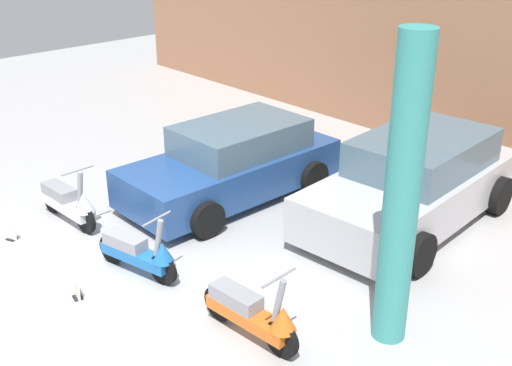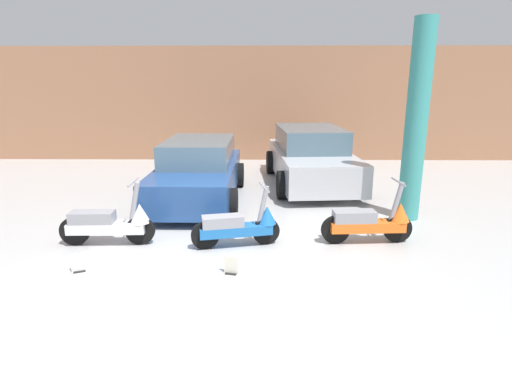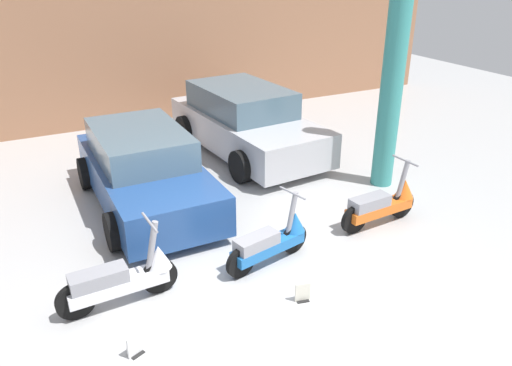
{
  "view_description": "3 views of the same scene",
  "coord_description": "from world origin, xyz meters",
  "px_view_note": "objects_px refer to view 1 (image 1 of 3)",
  "views": [
    {
      "loc": [
        7.23,
        -3.64,
        4.87
      ],
      "look_at": [
        0.78,
        2.35,
        0.96
      ],
      "focal_mm": 45.0,
      "sensor_mm": 36.0,
      "label": 1
    },
    {
      "loc": [
        0.76,
        -5.58,
        2.61
      ],
      "look_at": [
        0.67,
        1.73,
        0.74
      ],
      "focal_mm": 28.0,
      "sensor_mm": 36.0,
      "label": 2
    },
    {
      "loc": [
        -2.56,
        -4.86,
        4.05
      ],
      "look_at": [
        0.87,
        1.83,
        0.61
      ],
      "focal_mm": 35.0,
      "sensor_mm": 36.0,
      "label": 3
    }
  ],
  "objects_px": {
    "scooter_front_center": "(253,313)",
    "placard_near_right_scooter": "(77,291)",
    "car_rear_left": "(233,163)",
    "placard_near_left_scooter": "(11,233)",
    "scooter_front_right": "(140,252)",
    "scooter_front_left": "(69,202)",
    "car_rear_center": "(414,182)",
    "support_column_side": "(402,197)"
  },
  "relations": [
    {
      "from": "scooter_front_center",
      "to": "placard_near_right_scooter",
      "type": "distance_m",
      "value": 2.51
    },
    {
      "from": "car_rear_left",
      "to": "placard_near_left_scooter",
      "type": "height_order",
      "value": "car_rear_left"
    },
    {
      "from": "scooter_front_right",
      "to": "placard_near_left_scooter",
      "type": "relative_size",
      "value": 5.48
    },
    {
      "from": "scooter_front_right",
      "to": "car_rear_left",
      "type": "xyz_separation_m",
      "value": [
        -1.07,
        2.67,
        0.28
      ]
    },
    {
      "from": "scooter_front_center",
      "to": "placard_near_left_scooter",
      "type": "height_order",
      "value": "scooter_front_center"
    },
    {
      "from": "placard_near_left_scooter",
      "to": "scooter_front_center",
      "type": "bearing_deg",
      "value": 14.03
    },
    {
      "from": "placard_near_right_scooter",
      "to": "scooter_front_left",
      "type": "bearing_deg",
      "value": 153.83
    },
    {
      "from": "placard_near_left_scooter",
      "to": "car_rear_left",
      "type": "bearing_deg",
      "value": 72.1
    },
    {
      "from": "car_rear_center",
      "to": "support_column_side",
      "type": "relative_size",
      "value": 1.18
    },
    {
      "from": "scooter_front_right",
      "to": "scooter_front_center",
      "type": "height_order",
      "value": "scooter_front_center"
    },
    {
      "from": "car_rear_left",
      "to": "scooter_front_left",
      "type": "bearing_deg",
      "value": -21.16
    },
    {
      "from": "car_rear_left",
      "to": "placard_near_right_scooter",
      "type": "height_order",
      "value": "car_rear_left"
    },
    {
      "from": "scooter_front_center",
      "to": "car_rear_center",
      "type": "xyz_separation_m",
      "value": [
        -0.52,
        4.01,
        0.32
      ]
    },
    {
      "from": "placard_near_left_scooter",
      "to": "placard_near_right_scooter",
      "type": "distance_m",
      "value": 2.16
    },
    {
      "from": "scooter_front_left",
      "to": "scooter_front_right",
      "type": "relative_size",
      "value": 1.08
    },
    {
      "from": "car_rear_left",
      "to": "placard_near_right_scooter",
      "type": "xyz_separation_m",
      "value": [
        1.0,
        -3.62,
        -0.52
      ]
    },
    {
      "from": "scooter_front_right",
      "to": "placard_near_left_scooter",
      "type": "distance_m",
      "value": 2.42
    },
    {
      "from": "scooter_front_right",
      "to": "support_column_side",
      "type": "bearing_deg",
      "value": 11.76
    },
    {
      "from": "car_rear_center",
      "to": "placard_near_right_scooter",
      "type": "xyz_separation_m",
      "value": [
        -1.7,
        -5.14,
        -0.58
      ]
    },
    {
      "from": "car_rear_left",
      "to": "support_column_side",
      "type": "distance_m",
      "value": 4.62
    },
    {
      "from": "placard_near_left_scooter",
      "to": "placard_near_right_scooter",
      "type": "height_order",
      "value": "same"
    },
    {
      "from": "scooter_front_right",
      "to": "car_rear_left",
      "type": "bearing_deg",
      "value": 99.61
    },
    {
      "from": "car_rear_left",
      "to": "scooter_front_right",
      "type": "bearing_deg",
      "value": 22.12
    },
    {
      "from": "placard_near_left_scooter",
      "to": "scooter_front_right",
      "type": "bearing_deg",
      "value": 22.49
    },
    {
      "from": "scooter_front_left",
      "to": "car_rear_left",
      "type": "bearing_deg",
      "value": 66.17
    },
    {
      "from": "placard_near_left_scooter",
      "to": "placard_near_right_scooter",
      "type": "xyz_separation_m",
      "value": [
        2.15,
        -0.04,
        0.0
      ]
    },
    {
      "from": "car_rear_left",
      "to": "support_column_side",
      "type": "xyz_separation_m",
      "value": [
        4.28,
        -1.23,
        1.22
      ]
    },
    {
      "from": "scooter_front_left",
      "to": "car_rear_center",
      "type": "height_order",
      "value": "car_rear_center"
    },
    {
      "from": "scooter_front_center",
      "to": "support_column_side",
      "type": "height_order",
      "value": "support_column_side"
    },
    {
      "from": "scooter_front_right",
      "to": "placard_near_left_scooter",
      "type": "height_order",
      "value": "scooter_front_right"
    },
    {
      "from": "scooter_front_right",
      "to": "car_rear_center",
      "type": "xyz_separation_m",
      "value": [
        1.63,
        4.18,
        0.33
      ]
    },
    {
      "from": "scooter_front_center",
      "to": "placard_near_right_scooter",
      "type": "xyz_separation_m",
      "value": [
        -2.23,
        -1.13,
        -0.26
      ]
    },
    {
      "from": "scooter_front_left",
      "to": "placard_near_left_scooter",
      "type": "height_order",
      "value": "scooter_front_left"
    },
    {
      "from": "scooter_front_left",
      "to": "placard_near_right_scooter",
      "type": "xyz_separation_m",
      "value": [
        2.03,
        -1.0,
        -0.27
      ]
    },
    {
      "from": "scooter_front_center",
      "to": "placard_near_right_scooter",
      "type": "bearing_deg",
      "value": -156.65
    },
    {
      "from": "car_rear_center",
      "to": "support_column_side",
      "type": "bearing_deg",
      "value": 25.61
    },
    {
      "from": "car_rear_center",
      "to": "placard_near_left_scooter",
      "type": "bearing_deg",
      "value": -41.43
    },
    {
      "from": "scooter_front_left",
      "to": "scooter_front_right",
      "type": "distance_m",
      "value": 2.1
    },
    {
      "from": "car_rear_center",
      "to": "placard_near_left_scooter",
      "type": "height_order",
      "value": "car_rear_center"
    },
    {
      "from": "car_rear_left",
      "to": "support_column_side",
      "type": "bearing_deg",
      "value": 74.22
    },
    {
      "from": "scooter_front_left",
      "to": "scooter_front_center",
      "type": "distance_m",
      "value": 4.26
    },
    {
      "from": "placard_near_left_scooter",
      "to": "placard_near_right_scooter",
      "type": "relative_size",
      "value": 1.0
    }
  ]
}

